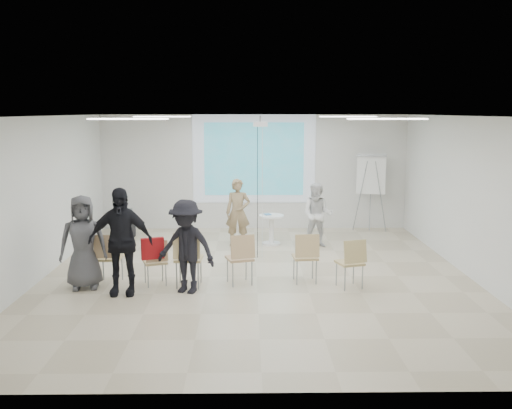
{
  "coord_description": "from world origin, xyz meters",
  "views": [
    {
      "loc": [
        -0.16,
        -10.4,
        3.09
      ],
      "look_at": [
        0.0,
        0.8,
        1.25
      ],
      "focal_mm": 40.0,
      "sensor_mm": 36.0,
      "label": 1
    }
  ],
  "objects_px": {
    "chair_center": "(241,255)",
    "player_left": "(238,208)",
    "chair_right_inner": "(306,254)",
    "chair_right_far": "(352,259)",
    "chair_left_mid": "(156,259)",
    "laptop": "(189,256)",
    "chair_far_left": "(108,254)",
    "audience_mid": "(186,240)",
    "player_right": "(318,211)",
    "chair_left_inner": "(188,255)",
    "audience_outer": "(83,237)",
    "av_cart": "(126,224)",
    "flipchart_easel": "(371,175)",
    "pedestal_table": "(271,228)",
    "audience_left": "(120,233)"
  },
  "relations": [
    {
      "from": "pedestal_table",
      "to": "chair_right_far",
      "type": "bearing_deg",
      "value": -69.37
    },
    {
      "from": "player_right",
      "to": "chair_center",
      "type": "height_order",
      "value": "player_right"
    },
    {
      "from": "pedestal_table",
      "to": "chair_left_mid",
      "type": "bearing_deg",
      "value": -124.78
    },
    {
      "from": "chair_left_inner",
      "to": "audience_mid",
      "type": "distance_m",
      "value": 0.41
    },
    {
      "from": "chair_right_inner",
      "to": "chair_right_far",
      "type": "height_order",
      "value": "chair_right_inner"
    },
    {
      "from": "chair_center",
      "to": "flipchart_easel",
      "type": "xyz_separation_m",
      "value": [
        3.28,
        4.57,
        0.92
      ]
    },
    {
      "from": "pedestal_table",
      "to": "laptop",
      "type": "height_order",
      "value": "pedestal_table"
    },
    {
      "from": "chair_center",
      "to": "laptop",
      "type": "distance_m",
      "value": 0.93
    },
    {
      "from": "chair_left_inner",
      "to": "pedestal_table",
      "type": "bearing_deg",
      "value": 66.29
    },
    {
      "from": "audience_outer",
      "to": "laptop",
      "type": "bearing_deg",
      "value": -9.29
    },
    {
      "from": "chair_right_inner",
      "to": "audience_left",
      "type": "relative_size",
      "value": 0.44
    },
    {
      "from": "chair_right_far",
      "to": "laptop",
      "type": "bearing_deg",
      "value": 158.93
    },
    {
      "from": "chair_far_left",
      "to": "audience_mid",
      "type": "relative_size",
      "value": 0.51
    },
    {
      "from": "audience_mid",
      "to": "audience_outer",
      "type": "bearing_deg",
      "value": -167.54
    },
    {
      "from": "audience_outer",
      "to": "flipchart_easel",
      "type": "distance_m",
      "value": 7.68
    },
    {
      "from": "player_left",
      "to": "laptop",
      "type": "relative_size",
      "value": 4.8
    },
    {
      "from": "pedestal_table",
      "to": "player_left",
      "type": "distance_m",
      "value": 0.92
    },
    {
      "from": "chair_right_far",
      "to": "av_cart",
      "type": "distance_m",
      "value": 6.52
    },
    {
      "from": "chair_left_mid",
      "to": "chair_right_inner",
      "type": "distance_m",
      "value": 2.69
    },
    {
      "from": "chair_far_left",
      "to": "chair_left_inner",
      "type": "height_order",
      "value": "chair_left_inner"
    },
    {
      "from": "pedestal_table",
      "to": "player_left",
      "type": "bearing_deg",
      "value": -173.11
    },
    {
      "from": "player_right",
      "to": "chair_left_inner",
      "type": "bearing_deg",
      "value": -116.37
    },
    {
      "from": "laptop",
      "to": "player_left",
      "type": "bearing_deg",
      "value": -102.61
    },
    {
      "from": "chair_far_left",
      "to": "laptop",
      "type": "distance_m",
      "value": 1.46
    },
    {
      "from": "chair_right_far",
      "to": "audience_outer",
      "type": "xyz_separation_m",
      "value": [
        -4.7,
        0.12,
        0.4
      ]
    },
    {
      "from": "chair_left_inner",
      "to": "chair_right_inner",
      "type": "bearing_deg",
      "value": 8.72
    },
    {
      "from": "player_right",
      "to": "chair_left_inner",
      "type": "xyz_separation_m",
      "value": [
        -2.65,
        -3.07,
        -0.22
      ]
    },
    {
      "from": "chair_right_inner",
      "to": "audience_outer",
      "type": "distance_m",
      "value": 3.95
    },
    {
      "from": "player_left",
      "to": "chair_left_mid",
      "type": "height_order",
      "value": "player_left"
    },
    {
      "from": "chair_left_mid",
      "to": "laptop",
      "type": "height_order",
      "value": "chair_left_mid"
    },
    {
      "from": "chair_right_inner",
      "to": "flipchart_easel",
      "type": "distance_m",
      "value": 5.04
    },
    {
      "from": "chair_left_mid",
      "to": "flipchart_easel",
      "type": "height_order",
      "value": "flipchart_easel"
    },
    {
      "from": "chair_right_inner",
      "to": "audience_mid",
      "type": "distance_m",
      "value": 2.19
    },
    {
      "from": "audience_mid",
      "to": "flipchart_easel",
      "type": "distance_m",
      "value": 6.54
    },
    {
      "from": "player_left",
      "to": "chair_left_mid",
      "type": "xyz_separation_m",
      "value": [
        -1.41,
        -3.06,
        -0.39
      ]
    },
    {
      "from": "chair_center",
      "to": "player_left",
      "type": "bearing_deg",
      "value": 74.51
    },
    {
      "from": "chair_left_inner",
      "to": "chair_right_inner",
      "type": "height_order",
      "value": "chair_left_inner"
    },
    {
      "from": "player_right",
      "to": "chair_left_inner",
      "type": "height_order",
      "value": "player_right"
    },
    {
      "from": "player_left",
      "to": "chair_right_far",
      "type": "relative_size",
      "value": 1.97
    },
    {
      "from": "pedestal_table",
      "to": "chair_right_far",
      "type": "distance_m",
      "value": 3.61
    },
    {
      "from": "chair_center",
      "to": "av_cart",
      "type": "height_order",
      "value": "chair_center"
    },
    {
      "from": "player_left",
      "to": "laptop",
      "type": "height_order",
      "value": "player_left"
    },
    {
      "from": "audience_mid",
      "to": "chair_right_far",
      "type": "bearing_deg",
      "value": 23.98
    },
    {
      "from": "pedestal_table",
      "to": "chair_right_inner",
      "type": "relative_size",
      "value": 0.78
    },
    {
      "from": "audience_mid",
      "to": "chair_center",
      "type": "bearing_deg",
      "value": 44.5
    },
    {
      "from": "chair_left_mid",
      "to": "flipchart_easel",
      "type": "relative_size",
      "value": 0.42
    },
    {
      "from": "chair_far_left",
      "to": "chair_right_inner",
      "type": "bearing_deg",
      "value": 0.82
    },
    {
      "from": "chair_left_mid",
      "to": "audience_mid",
      "type": "height_order",
      "value": "audience_mid"
    },
    {
      "from": "player_left",
      "to": "audience_outer",
      "type": "xyz_separation_m",
      "value": [
        -2.65,
        -3.17,
        0.04
      ]
    },
    {
      "from": "player_left",
      "to": "audience_mid",
      "type": "xyz_separation_m",
      "value": [
        -0.82,
        -3.44,
        0.03
      ]
    }
  ]
}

